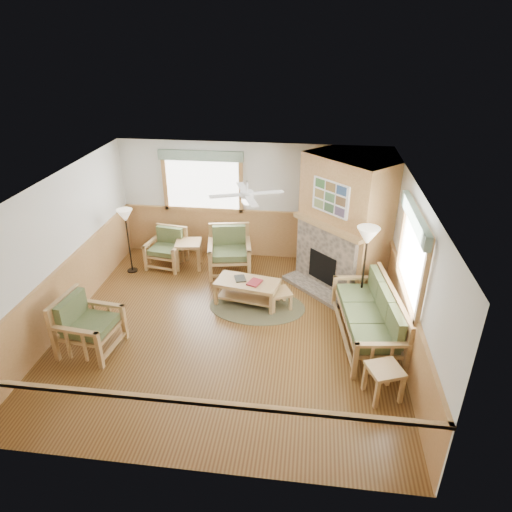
# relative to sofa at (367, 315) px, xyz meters

# --- Properties ---
(floor) EXTENTS (6.00, 6.00, 0.01)m
(floor) POSITION_rel_sofa_xyz_m (-2.42, 0.00, -0.49)
(floor) COLOR brown
(floor) RESTS_ON ground
(ceiling) EXTENTS (6.00, 6.00, 0.01)m
(ceiling) POSITION_rel_sofa_xyz_m (-2.42, 0.00, 2.21)
(ceiling) COLOR white
(ceiling) RESTS_ON floor
(wall_back) EXTENTS (6.00, 0.02, 2.70)m
(wall_back) POSITION_rel_sofa_xyz_m (-2.42, 3.00, 0.86)
(wall_back) COLOR silver
(wall_back) RESTS_ON floor
(wall_front) EXTENTS (6.00, 0.02, 2.70)m
(wall_front) POSITION_rel_sofa_xyz_m (-2.42, -3.00, 0.86)
(wall_front) COLOR silver
(wall_front) RESTS_ON floor
(wall_left) EXTENTS (0.02, 6.00, 2.70)m
(wall_left) POSITION_rel_sofa_xyz_m (-5.42, 0.00, 0.86)
(wall_left) COLOR silver
(wall_left) RESTS_ON floor
(wall_right) EXTENTS (0.02, 6.00, 2.70)m
(wall_right) POSITION_rel_sofa_xyz_m (0.58, 0.00, 0.86)
(wall_right) COLOR silver
(wall_right) RESTS_ON floor
(wainscot) EXTENTS (6.00, 6.00, 1.10)m
(wainscot) POSITION_rel_sofa_xyz_m (-2.42, 0.00, 0.06)
(wainscot) COLOR #AD7C46
(wainscot) RESTS_ON floor
(fireplace) EXTENTS (3.11, 3.11, 2.70)m
(fireplace) POSITION_rel_sofa_xyz_m (-0.37, 2.05, 0.86)
(fireplace) COLOR #AD7C46
(fireplace) RESTS_ON floor
(window_back) EXTENTS (1.90, 0.16, 1.50)m
(window_back) POSITION_rel_sofa_xyz_m (-3.52, 2.96, 2.04)
(window_back) COLOR white
(window_back) RESTS_ON wall_back
(window_right) EXTENTS (0.16, 1.90, 1.50)m
(window_right) POSITION_rel_sofa_xyz_m (0.54, -0.20, 2.04)
(window_right) COLOR white
(window_right) RESTS_ON wall_right
(ceiling_fan) EXTENTS (1.59, 1.59, 0.36)m
(ceiling_fan) POSITION_rel_sofa_xyz_m (-2.12, 0.30, 2.17)
(ceiling_fan) COLOR white
(ceiling_fan) RESTS_ON ceiling
(sofa) EXTENTS (2.21, 1.13, 0.97)m
(sofa) POSITION_rel_sofa_xyz_m (0.00, 0.00, 0.00)
(sofa) COLOR #AB8450
(sofa) RESTS_ON floor
(armchair_back_left) EXTENTS (0.88, 0.88, 0.86)m
(armchair_back_left) POSITION_rel_sofa_xyz_m (-4.26, 2.22, -0.06)
(armchair_back_left) COLOR #AB8450
(armchair_back_left) RESTS_ON floor
(armchair_back_right) EXTENTS (1.05, 1.05, 1.01)m
(armchair_back_right) POSITION_rel_sofa_xyz_m (-2.78, 2.10, 0.02)
(armchair_back_right) COLOR #AB8450
(armchair_back_right) RESTS_ON floor
(armchair_left) EXTENTS (0.98, 0.98, 0.99)m
(armchair_left) POSITION_rel_sofa_xyz_m (-4.62, -0.87, 0.01)
(armchair_left) COLOR #AB8450
(armchair_left) RESTS_ON floor
(coffee_table) EXTENTS (1.31, 0.82, 0.49)m
(coffee_table) POSITION_rel_sofa_xyz_m (-2.22, 0.90, -0.24)
(coffee_table) COLOR #AB8450
(coffee_table) RESTS_ON floor
(end_table_chairs) EXTENTS (0.63, 0.61, 0.62)m
(end_table_chairs) POSITION_rel_sofa_xyz_m (-3.74, 2.23, -0.17)
(end_table_chairs) COLOR #AB8450
(end_table_chairs) RESTS_ON floor
(end_table_sofa) EXTENTS (0.60, 0.59, 0.53)m
(end_table_sofa) POSITION_rel_sofa_xyz_m (0.13, -1.39, -0.22)
(end_table_sofa) COLOR #AB8450
(end_table_sofa) RESTS_ON floor
(footstool) EXTENTS (0.56, 0.56, 0.37)m
(footstool) POSITION_rel_sofa_xyz_m (-1.58, 0.81, -0.30)
(footstool) COLOR #AB8450
(footstool) RESTS_ON floor
(braided_rug) EXTENTS (2.41, 2.41, 0.01)m
(braided_rug) POSITION_rel_sofa_xyz_m (-2.01, 0.76, -0.48)
(braided_rug) COLOR #49462E
(braided_rug) RESTS_ON floor
(floor_lamp_left) EXTENTS (0.35, 0.35, 1.48)m
(floor_lamp_left) POSITION_rel_sofa_xyz_m (-4.97, 1.87, 0.25)
(floor_lamp_left) COLOR black
(floor_lamp_left) RESTS_ON floor
(floor_lamp_right) EXTENTS (0.51, 0.51, 1.78)m
(floor_lamp_right) POSITION_rel_sofa_xyz_m (-0.04, 0.84, 0.40)
(floor_lamp_right) COLOR black
(floor_lamp_right) RESTS_ON floor
(book_red) EXTENTS (0.31, 0.36, 0.03)m
(book_red) POSITION_rel_sofa_xyz_m (-2.07, 0.85, 0.03)
(book_red) COLOR maroon
(book_red) RESTS_ON coffee_table
(book_dark) EXTENTS (0.28, 0.32, 0.02)m
(book_dark) POSITION_rel_sofa_xyz_m (-2.37, 0.97, 0.03)
(book_dark) COLOR #262721
(book_dark) RESTS_ON coffee_table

